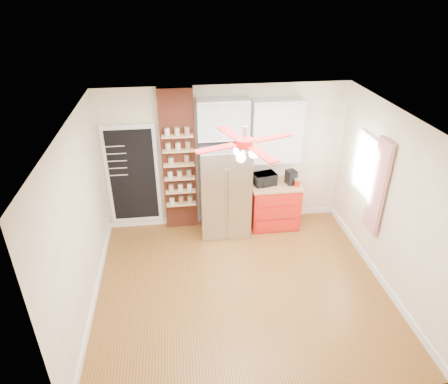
{
  "coord_description": "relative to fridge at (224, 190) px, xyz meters",
  "views": [
    {
      "loc": [
        -0.88,
        -4.74,
        4.34
      ],
      "look_at": [
        -0.15,
        0.9,
        1.23
      ],
      "focal_mm": 32.0,
      "sensor_mm": 36.0,
      "label": 1
    }
  ],
  "objects": [
    {
      "name": "wall_front",
      "position": [
        0.05,
        -3.63,
        0.48
      ],
      "size": [
        4.5,
        0.02,
        2.7
      ],
      "primitive_type": "cube",
      "color": "beige",
      "rests_on": "floor"
    },
    {
      "name": "ceiling",
      "position": [
        0.05,
        -1.63,
        1.83
      ],
      "size": [
        4.5,
        4.5,
        0.0
      ],
      "primitive_type": "plane",
      "color": "white",
      "rests_on": "wall_back"
    },
    {
      "name": "upper_glass_cabinet",
      "position": [
        0.0,
        0.2,
        1.27
      ],
      "size": [
        0.9,
        0.35,
        0.7
      ],
      "primitive_type": "cube",
      "color": "white",
      "rests_on": "wall_back"
    },
    {
      "name": "chalkboard",
      "position": [
        -1.65,
        0.33,
        0.23
      ],
      "size": [
        0.95,
        0.05,
        1.95
      ],
      "color": "white",
      "rests_on": "wall_back"
    },
    {
      "name": "wall_left",
      "position": [
        -2.2,
        -1.63,
        0.48
      ],
      "size": [
        0.02,
        4.0,
        2.7
      ],
      "primitive_type": "cube",
      "color": "beige",
      "rests_on": "floor"
    },
    {
      "name": "window",
      "position": [
        2.28,
        -0.73,
        0.68
      ],
      "size": [
        0.04,
        0.75,
        1.05
      ],
      "primitive_type": "cube",
      "color": "white",
      "rests_on": "wall_right"
    },
    {
      "name": "red_cabinet",
      "position": [
        0.97,
        0.05,
        -0.42
      ],
      "size": [
        0.94,
        0.64,
        0.9
      ],
      "color": "red",
      "rests_on": "floor"
    },
    {
      "name": "canister_right",
      "position": [
        1.34,
        0.04,
        0.09
      ],
      "size": [
        0.13,
        0.13,
        0.13
      ],
      "primitive_type": "cylinder",
      "rotation": [
        0.0,
        0.0,
        -0.34
      ],
      "color": "#A30924",
      "rests_on": "red_cabinet"
    },
    {
      "name": "toaster_oven",
      "position": [
        0.76,
        0.06,
        0.14
      ],
      "size": [
        0.46,
        0.37,
        0.23
      ],
      "primitive_type": "imported",
      "rotation": [
        0.0,
        0.0,
        0.24
      ],
      "color": "black",
      "rests_on": "red_cabinet"
    },
    {
      "name": "pantry_jar_beans",
      "position": [
        -0.66,
        0.18,
        0.57
      ],
      "size": [
        0.12,
        0.12,
        0.14
      ],
      "primitive_type": "cylinder",
      "rotation": [
        0.0,
        0.0,
        -0.3
      ],
      "color": "#8C6147",
      "rests_on": "brick_pillar"
    },
    {
      "name": "wall_back",
      "position": [
        0.05,
        0.37,
        0.48
      ],
      "size": [
        4.5,
        0.02,
        2.7
      ],
      "primitive_type": "cube",
      "color": "beige",
      "rests_on": "floor"
    },
    {
      "name": "floor",
      "position": [
        0.05,
        -1.63,
        -0.88
      ],
      "size": [
        4.5,
        4.5,
        0.0
      ],
      "primitive_type": "plane",
      "color": "brown",
      "rests_on": "ground"
    },
    {
      "name": "fridge",
      "position": [
        0.0,
        0.0,
        0.0
      ],
      "size": [
        0.9,
        0.7,
        1.75
      ],
      "primitive_type": "cube",
      "color": "#B5B4B9",
      "rests_on": "floor"
    },
    {
      "name": "ceiling_fan",
      "position": [
        0.05,
        -1.63,
        1.55
      ],
      "size": [
        1.4,
        1.4,
        0.44
      ],
      "color": "silver",
      "rests_on": "ceiling"
    },
    {
      "name": "coffee_maker",
      "position": [
        1.25,
        0.03,
        0.16
      ],
      "size": [
        0.21,
        0.23,
        0.27
      ],
      "primitive_type": "cube",
      "rotation": [
        0.0,
        0.0,
        0.28
      ],
      "color": "black",
      "rests_on": "red_cabinet"
    },
    {
      "name": "canister_left",
      "position": [
        1.34,
        -0.08,
        0.09
      ],
      "size": [
        0.12,
        0.12,
        0.13
      ],
      "primitive_type": "cylinder",
      "rotation": [
        0.0,
        0.0,
        0.15
      ],
      "color": "#AF2309",
      "rests_on": "red_cabinet"
    },
    {
      "name": "curtain",
      "position": [
        2.23,
        -1.28,
        0.57
      ],
      "size": [
        0.06,
        0.4,
        1.55
      ],
      "primitive_type": "cube",
      "color": "#B41918",
      "rests_on": "wall_right"
    },
    {
      "name": "brick_pillar",
      "position": [
        -0.8,
        0.29,
        0.48
      ],
      "size": [
        0.6,
        0.16,
        2.7
      ],
      "primitive_type": "cube",
      "color": "brown",
      "rests_on": "floor"
    },
    {
      "name": "wall_right",
      "position": [
        2.3,
        -1.63,
        0.48
      ],
      "size": [
        0.02,
        4.0,
        2.7
      ],
      "primitive_type": "cube",
      "color": "beige",
      "rests_on": "floor"
    },
    {
      "name": "upper_shelf_unit",
      "position": [
        0.97,
        0.22,
        1.0
      ],
      "size": [
        0.9,
        0.3,
        1.15
      ],
      "primitive_type": "cube",
      "color": "white",
      "rests_on": "wall_back"
    },
    {
      "name": "pantry_jar_oats",
      "position": [
        -0.94,
        0.17,
        0.56
      ],
      "size": [
        0.11,
        0.11,
        0.12
      ],
      "primitive_type": "cylinder",
      "rotation": [
        0.0,
        0.0,
        -0.12
      ],
      "color": "#C1AD94",
      "rests_on": "brick_pillar"
    }
  ]
}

